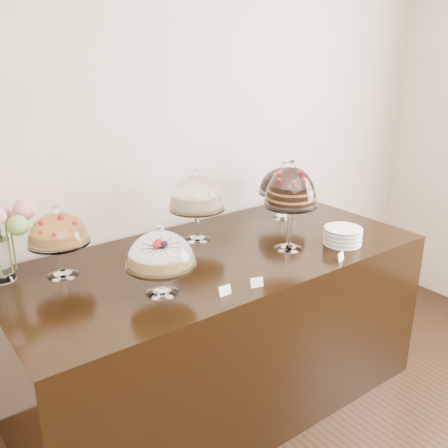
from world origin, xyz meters
TOP-DOWN VIEW (x-y plane):
  - wall_back at (0.00, 3.00)m, footprint 5.00×0.04m
  - display_counter at (0.29, 2.45)m, footprint 2.20×1.00m
  - cake_stand_sugar_sponge at (-0.16, 2.25)m, footprint 0.30×0.30m
  - cake_stand_choco_layer at (0.64, 2.29)m, footprint 0.28×0.28m
  - cake_stand_cheesecake at (0.32, 2.69)m, footprint 0.31×0.31m
  - cake_stand_dark_choco at (0.96, 2.69)m, footprint 0.31×0.31m
  - cake_stand_fruit_tart at (-0.45, 2.68)m, footprint 0.29×0.29m
  - plate_stack at (0.91, 2.15)m, footprint 0.20×0.20m
  - price_card_left at (0.04, 2.06)m, footprint 0.06×0.02m
  - price_card_right at (0.73, 2.01)m, footprint 0.06×0.03m
  - price_card_extra at (0.21, 2.04)m, footprint 0.06×0.03m

SIDE VIEW (x-z plane):
  - display_counter at x=0.29m, z-range 0.00..0.90m
  - price_card_left at x=0.04m, z-range 0.90..0.94m
  - price_card_right at x=0.73m, z-range 0.90..0.94m
  - price_card_extra at x=0.21m, z-range 0.90..0.94m
  - plate_stack at x=0.91m, z-range 0.90..1.00m
  - cake_stand_sugar_sponge at x=-0.16m, z-range 0.93..1.25m
  - cake_stand_fruit_tart at x=-0.45m, z-range 0.95..1.29m
  - cake_stand_dark_choco at x=0.96m, z-range 0.95..1.31m
  - cake_stand_cheesecake at x=0.32m, z-range 0.95..1.36m
  - cake_stand_choco_layer at x=0.64m, z-range 0.98..1.46m
  - wall_back at x=0.00m, z-range 0.00..3.00m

